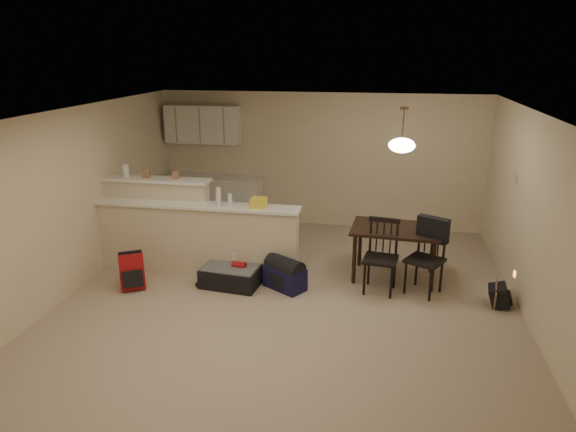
% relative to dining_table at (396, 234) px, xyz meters
% --- Properties ---
extents(room, '(7.00, 7.02, 2.50)m').
position_rel_dining_table_xyz_m(room, '(-1.38, -1.25, 0.56)').
color(room, tan).
rests_on(room, ground).
extents(breakfast_bar, '(3.08, 0.58, 1.39)m').
position_rel_dining_table_xyz_m(breakfast_bar, '(-3.14, -0.27, -0.08)').
color(breakfast_bar, beige).
rests_on(breakfast_bar, ground).
extents(upper_cabinets, '(1.40, 0.34, 0.70)m').
position_rel_dining_table_xyz_m(upper_cabinets, '(-3.58, 2.07, 1.21)').
color(upper_cabinets, white).
rests_on(upper_cabinets, room).
extents(kitchen_counter, '(1.80, 0.60, 0.90)m').
position_rel_dining_table_xyz_m(kitchen_counter, '(-3.38, 1.94, -0.24)').
color(kitchen_counter, white).
rests_on(kitchen_counter, ground).
extents(thermostat, '(0.02, 0.12, 0.12)m').
position_rel_dining_table_xyz_m(thermostat, '(1.60, 0.30, 0.81)').
color(thermostat, beige).
rests_on(thermostat, room).
extents(jar, '(0.10, 0.10, 0.20)m').
position_rel_dining_table_xyz_m(jar, '(-4.05, -0.13, 0.80)').
color(jar, silver).
rests_on(jar, breakfast_bar).
extents(cereal_box, '(0.10, 0.07, 0.16)m').
position_rel_dining_table_xyz_m(cereal_box, '(-3.73, -0.13, 0.78)').
color(cereal_box, '#90694A').
rests_on(cereal_box, breakfast_bar).
extents(small_box, '(0.08, 0.06, 0.12)m').
position_rel_dining_table_xyz_m(small_box, '(-3.26, -0.13, 0.76)').
color(small_box, '#90694A').
rests_on(small_box, breakfast_bar).
extents(bottle_a, '(0.07, 0.07, 0.26)m').
position_rel_dining_table_xyz_m(bottle_a, '(-2.54, -0.35, 0.53)').
color(bottle_a, silver).
rests_on(bottle_a, breakfast_bar).
extents(bottle_b, '(0.06, 0.06, 0.18)m').
position_rel_dining_table_xyz_m(bottle_b, '(-2.37, -0.35, 0.49)').
color(bottle_b, silver).
rests_on(bottle_b, breakfast_bar).
extents(bag_lump, '(0.22, 0.18, 0.14)m').
position_rel_dining_table_xyz_m(bag_lump, '(-1.94, -0.35, 0.47)').
color(bag_lump, '#90694A').
rests_on(bag_lump, breakfast_bar).
extents(dining_table, '(1.31, 0.93, 0.78)m').
position_rel_dining_table_xyz_m(dining_table, '(0.00, 0.00, 0.00)').
color(dining_table, black).
rests_on(dining_table, ground).
extents(pendant_lamp, '(0.36, 0.36, 0.62)m').
position_rel_dining_table_xyz_m(pendant_lamp, '(-0.00, 0.00, 1.30)').
color(pendant_lamp, brown).
rests_on(pendant_lamp, room).
extents(dining_chair_near, '(0.51, 0.49, 1.03)m').
position_rel_dining_table_xyz_m(dining_chair_near, '(-0.20, -0.50, -0.17)').
color(dining_chair_near, black).
rests_on(dining_chair_near, ground).
extents(dining_chair_far, '(0.61, 0.60, 1.04)m').
position_rel_dining_table_xyz_m(dining_chair_far, '(0.39, -0.44, -0.17)').
color(dining_chair_far, black).
rests_on(dining_chair_far, ground).
extents(suitcase, '(0.86, 0.61, 0.27)m').
position_rel_dining_table_xyz_m(suitcase, '(-2.29, -0.68, -0.55)').
color(suitcase, black).
rests_on(suitcase, ground).
extents(red_backpack, '(0.39, 0.35, 0.50)m').
position_rel_dining_table_xyz_m(red_backpack, '(-3.64, -1.02, -0.44)').
color(red_backpack, '#AB1318').
rests_on(red_backpack, ground).
extents(navy_duffel, '(0.66, 0.58, 0.32)m').
position_rel_dining_table_xyz_m(navy_duffel, '(-1.51, -0.64, -0.53)').
color(navy_duffel, '#13133D').
rests_on(navy_duffel, ground).
extents(black_daypack, '(0.27, 0.34, 0.27)m').
position_rel_dining_table_xyz_m(black_daypack, '(1.36, -0.64, -0.55)').
color(black_daypack, black).
rests_on(black_daypack, ground).
extents(cardboard_sheet, '(0.08, 0.37, 0.28)m').
position_rel_dining_table_xyz_m(cardboard_sheet, '(1.31, -0.64, -0.55)').
color(cardboard_sheet, '#90694A').
rests_on(cardboard_sheet, ground).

